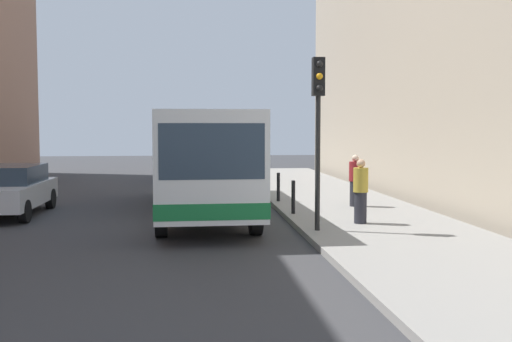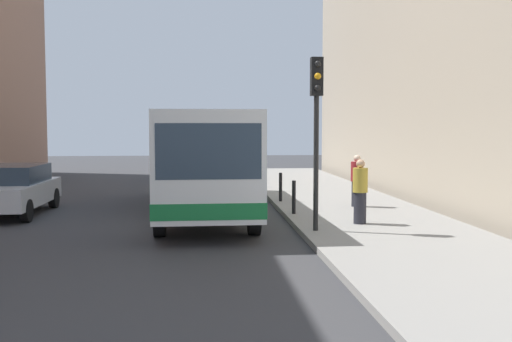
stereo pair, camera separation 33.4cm
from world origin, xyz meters
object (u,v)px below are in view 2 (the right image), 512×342
object	(u,v)px
car_beside_bus	(13,189)
pedestrian_near_signal	(360,192)
car_behind_bus	(203,165)
pedestrian_mid_sidewalk	(357,181)
traffic_light	(317,111)
bollard_near	(294,197)
bollard_mid	(281,187)
bus	(203,156)

from	to	relation	value
car_beside_bus	pedestrian_near_signal	xyz separation A→B (m)	(9.64, -3.49, 0.19)
car_behind_bus	pedestrian_near_signal	bearing A→B (deg)	106.69
pedestrian_near_signal	pedestrian_mid_sidewalk	distance (m)	3.40
car_behind_bus	traffic_light	world-z (taller)	traffic_light
pedestrian_near_signal	traffic_light	bearing A→B (deg)	123.74
traffic_light	pedestrian_mid_sidewalk	size ratio (longest dim) A/B	2.55
car_behind_bus	bollard_near	xyz separation A→B (m)	(2.53, -12.48, -0.16)
car_behind_bus	traffic_light	distance (m)	15.70
traffic_light	bollard_mid	distance (m)	6.25
bus	bollard_near	size ratio (longest dim) A/B	11.65
pedestrian_near_signal	pedestrian_mid_sidewalk	bearing A→B (deg)	-14.51
car_beside_bus	traffic_light	xyz separation A→B (m)	(8.32, -4.42, 2.22)
bollard_mid	pedestrian_near_signal	distance (m)	5.06
bus	bollard_near	bearing A→B (deg)	148.20
car_beside_bus	car_behind_bus	size ratio (longest dim) A/B	0.99
pedestrian_near_signal	pedestrian_mid_sidewalk	xyz separation A→B (m)	(0.77, 3.31, -0.02)
traffic_light	pedestrian_mid_sidewalk	distance (m)	5.16
bollard_near	bollard_mid	xyz separation A→B (m)	(0.00, 2.94, 0.00)
bollard_mid	pedestrian_mid_sidewalk	bearing A→B (deg)	-35.13
bus	traffic_light	bearing A→B (deg)	120.32
bus	bollard_mid	world-z (taller)	bus
bus	pedestrian_mid_sidewalk	world-z (taller)	bus
bollard_mid	bus	bearing A→B (deg)	-150.84
bollard_near	traffic_light	bearing A→B (deg)	-87.98
pedestrian_near_signal	car_behind_bus	bearing A→B (deg)	13.87
bollard_near	bollard_mid	distance (m)	2.94
pedestrian_near_signal	pedestrian_mid_sidewalk	world-z (taller)	pedestrian_near_signal
traffic_light	pedestrian_mid_sidewalk	xyz separation A→B (m)	(2.09, 4.24, -2.06)
traffic_light	bollard_near	bearing A→B (deg)	92.02
car_behind_bus	pedestrian_mid_sidewalk	distance (m)	12.04
bollard_near	pedestrian_mid_sidewalk	xyz separation A→B (m)	(2.19, 1.41, 0.32)
car_beside_bus	bollard_near	xyz separation A→B (m)	(8.22, -1.59, -0.16)
bus	pedestrian_near_signal	xyz separation A→B (m)	(3.97, -3.43, -0.76)
pedestrian_mid_sidewalk	car_behind_bus	bearing A→B (deg)	-176.01
bollard_near	car_behind_bus	bearing A→B (deg)	101.45
bollard_near	pedestrian_near_signal	distance (m)	2.40
traffic_light	bollard_mid	world-z (taller)	traffic_light
bus	car_behind_bus	bearing A→B (deg)	-91.17
car_behind_bus	bollard_near	distance (m)	12.74
bus	traffic_light	distance (m)	5.26
bus	bollard_near	xyz separation A→B (m)	(2.55, -1.52, -1.10)
car_beside_bus	bollard_mid	distance (m)	8.33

